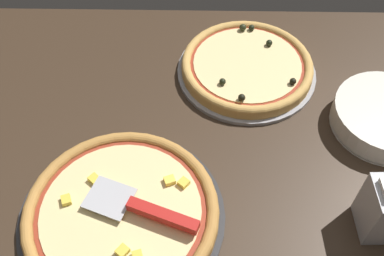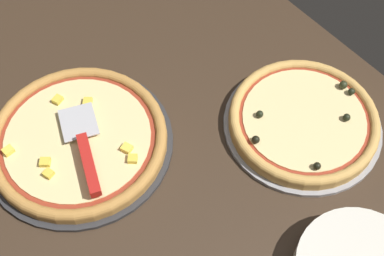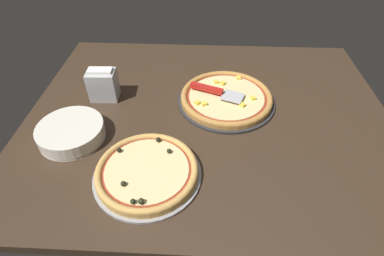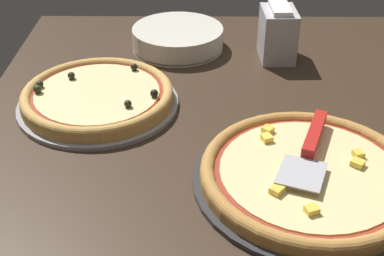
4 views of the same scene
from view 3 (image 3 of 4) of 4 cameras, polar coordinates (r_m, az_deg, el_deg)
name	(u,v)px [view 3 (image 3 of 4)]	position (r cm, az deg, el deg)	size (l,w,h in cm)	color
ground_plane	(208,116)	(122.04, 3.12, 2.23)	(144.56, 117.10, 3.60)	#38281C
pizza_pan_front	(226,101)	(127.05, 6.50, 5.17)	(40.50, 40.50, 1.00)	#2D2D30
pizza_front	(226,97)	(125.94, 6.56, 5.86)	(38.07, 38.07, 3.17)	#B77F3D
pizza_pan_back	(148,175)	(98.66, -8.45, -8.83)	(34.78, 34.78, 1.00)	#939399
pizza_back	(147,171)	(97.01, -8.58, -8.04)	(32.69, 32.69, 4.33)	tan
serving_spatula	(212,90)	(125.14, 3.77, 7.27)	(22.95, 12.56, 2.00)	#B7B7BC
plate_stack	(71,132)	(116.59, -22.03, -0.72)	(23.75, 23.75, 5.60)	silver
napkin_holder	(103,84)	(130.58, -16.59, 7.95)	(11.66, 8.65, 13.80)	#B2B2B7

